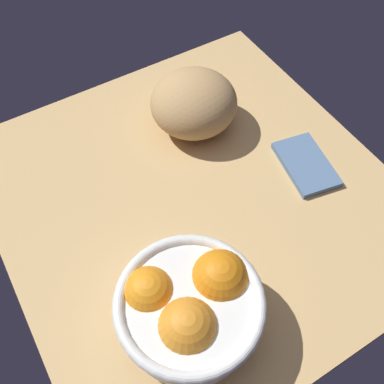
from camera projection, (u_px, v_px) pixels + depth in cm
name	position (u px, v px, depth cm)	size (l,w,h in cm)	color
ground_plane	(197.00, 200.00, 79.67)	(68.87, 65.89, 3.00)	tan
fruit_bowl	(190.00, 306.00, 60.85)	(20.27, 20.27, 10.97)	white
bread_loaf	(194.00, 103.00, 83.59)	(16.30, 15.84, 11.03)	tan
napkin_folded	(306.00, 164.00, 81.60)	(12.72, 7.77, 1.17)	slate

